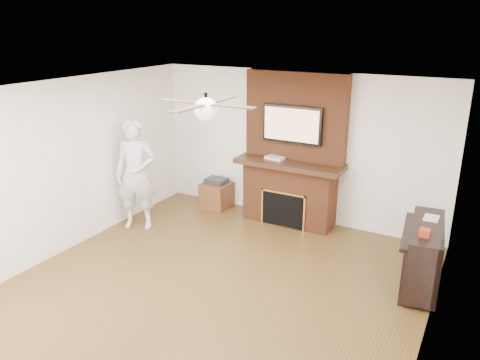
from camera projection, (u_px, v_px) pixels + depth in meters
The scene contains 12 objects.
room_shell at pixel (208, 199), 5.51m from camera, with size 5.36×5.86×2.86m.
fireplace at pixel (292, 165), 7.70m from camera, with size 1.78×0.64×2.50m.
tv at pixel (292, 124), 7.44m from camera, with size 1.00×0.08×0.60m.
ceiling_fan at pixel (206, 108), 5.16m from camera, with size 1.21×1.21×0.31m.
person at pixel (136, 174), 7.51m from camera, with size 0.67×0.44×1.81m, color silver.
side_table at pixel (217, 194), 8.54m from camera, with size 0.49×0.49×0.55m.
piano at pixel (424, 254), 5.92m from camera, with size 0.61×1.32×0.93m.
cable_box at pixel (275, 158), 7.70m from camera, with size 0.31×0.18×0.04m, color silver.
candle_orange at pixel (278, 220), 7.87m from camera, with size 0.07×0.07×0.12m, color orange.
candle_green at pixel (278, 222), 7.85m from camera, with size 0.06×0.06×0.09m, color #388E39.
candle_cream at pixel (290, 222), 7.82m from camera, with size 0.08×0.08×0.10m, color #FEE9CA.
candle_blue at pixel (300, 226), 7.70m from camera, with size 0.05×0.05×0.08m, color teal.
Camera 1 is at (2.81, -4.32, 3.24)m, focal length 35.00 mm.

